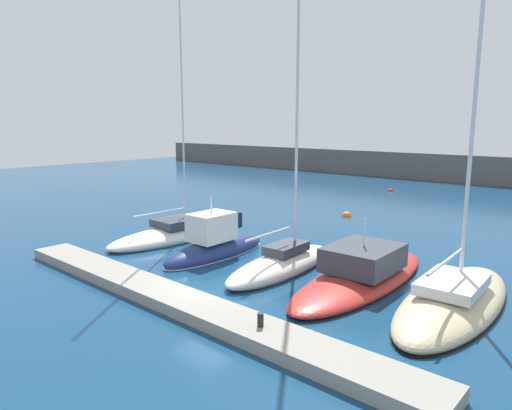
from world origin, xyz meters
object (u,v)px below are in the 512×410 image
Objects in this scene: sailboat_white_nearest at (175,233)px; mooring_buoy_red at (390,191)px; motorboat_navy_second at (215,246)px; dock_bollard at (260,320)px; sailboat_sand_fifth at (454,300)px; mooring_buoy_orange at (347,216)px; sailboat_ivory_third at (282,262)px; motorboat_red_fourth at (363,273)px.

sailboat_white_nearest reaches higher than mooring_buoy_red.
mooring_buoy_red is at bearing 5.82° from motorboat_navy_second.
dock_bollard is (11.03, -32.65, 0.66)m from mooring_buoy_red.
mooring_buoy_red is (-14.72, 25.97, -0.29)m from sailboat_sand_fifth.
motorboat_navy_second is at bearing -89.54° from mooring_buoy_orange.
sailboat_ivory_third is at bearing 93.82° from sailboat_sand_fifth.
mooring_buoy_red is 1.19× the size of dock_bollard.
motorboat_navy_second is at bearing 144.83° from dock_bollard.
motorboat_red_fourth is at bearing -67.13° from mooring_buoy_red.
motorboat_red_fourth is (7.66, 1.33, -0.09)m from motorboat_navy_second.
sailboat_white_nearest is 1.16× the size of sailboat_sand_fifth.
mooring_buoy_red is (-7.32, 26.83, -0.44)m from sailboat_ivory_third.
sailboat_sand_fifth reaches higher than sailboat_ivory_third.
mooring_buoy_orange is at bearing 40.96° from sailboat_sand_fifth.
motorboat_red_fourth is at bearing 91.18° from dock_bollard.
motorboat_red_fourth is 19.47× the size of mooring_buoy_red.
mooring_buoy_red is at bearing 11.98° from sailboat_ivory_third.
sailboat_white_nearest is at bearing 90.85° from motorboat_red_fourth.
sailboat_ivory_third reaches higher than dock_bollard.
motorboat_navy_second is at bearing 93.06° from sailboat_sand_fifth.
sailboat_ivory_third is 27.81m from mooring_buoy_red.
sailboat_sand_fifth is at bearing -85.13° from motorboat_navy_second.
sailboat_white_nearest reaches higher than motorboat_red_fourth.
mooring_buoy_red is (-10.89, 25.82, -0.43)m from motorboat_red_fourth.
mooring_buoy_orange reaches higher than mooring_buoy_red.
motorboat_navy_second reaches higher than mooring_buoy_red.
sailboat_white_nearest is 27.72× the size of mooring_buoy_orange.
sailboat_ivory_third is 23.56× the size of mooring_buoy_orange.
sailboat_ivory_third is 37.26× the size of dock_bollard.
sailboat_sand_fifth is (3.83, -0.16, -0.13)m from motorboat_red_fourth.
dock_bollard is (7.91, -18.79, 0.66)m from mooring_buoy_orange.
sailboat_sand_fifth is (15.77, 0.34, -0.06)m from sailboat_white_nearest.
mooring_buoy_orange is 20.40m from dock_bollard.
mooring_buoy_red is at bearing -0.64° from sailboat_white_nearest.
sailboat_ivory_third is (8.37, -0.51, 0.09)m from sailboat_white_nearest.
sailboat_sand_fifth reaches higher than dock_bollard.
sailboat_white_nearest is 11.95m from motorboat_red_fourth.
mooring_buoy_orange is (-4.20, 12.98, -0.44)m from sailboat_ivory_third.
motorboat_navy_second is 11.55m from sailboat_sand_fifth.
dock_bollard is (7.80, -5.50, 0.15)m from motorboat_navy_second.
dock_bollard is (3.71, -5.82, 0.22)m from sailboat_ivory_third.
mooring_buoy_orange is 14.20m from mooring_buoy_red.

